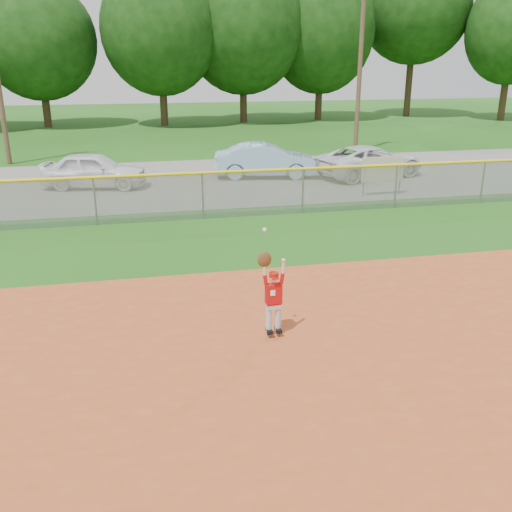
{
  "coord_description": "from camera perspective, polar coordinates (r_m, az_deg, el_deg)",
  "views": [
    {
      "loc": [
        -2.15,
        -7.79,
        4.96
      ],
      "look_at": [
        0.21,
        2.99,
        1.1
      ],
      "focal_mm": 40.0,
      "sensor_mm": 36.0,
      "label": 1
    }
  ],
  "objects": [
    {
      "name": "ground",
      "position": [
        9.48,
        2.68,
        -12.28
      ],
      "size": [
        120.0,
        120.0,
        0.0
      ],
      "primitive_type": "plane",
      "color": "#1C5012",
      "rests_on": "ground"
    },
    {
      "name": "parking_strip",
      "position": [
        24.39,
        -7.09,
        7.44
      ],
      "size": [
        44.0,
        10.0,
        0.03
      ],
      "primitive_type": "cube",
      "color": "#65635E",
      "rests_on": "ground"
    },
    {
      "name": "car_white_a",
      "position": [
        23.69,
        -15.9,
        8.26
      ],
      "size": [
        4.35,
        2.48,
        1.4
      ],
      "primitive_type": "imported",
      "rotation": [
        0.0,
        0.0,
        1.36
      ],
      "color": "white",
      "rests_on": "parking_strip"
    },
    {
      "name": "car_blue",
      "position": [
        24.86,
        0.96,
        9.54
      ],
      "size": [
        4.57,
        2.22,
        1.44
      ],
      "primitive_type": "imported",
      "rotation": [
        0.0,
        0.0,
        1.41
      ],
      "color": "#81ACC1",
      "rests_on": "parking_strip"
    },
    {
      "name": "car_white_b",
      "position": [
        25.44,
        11.33,
        9.27
      ],
      "size": [
        5.24,
        3.45,
        1.34
      ],
      "primitive_type": "imported",
      "rotation": [
        0.0,
        0.0,
        1.85
      ],
      "color": "silver",
      "rests_on": "parking_strip"
    },
    {
      "name": "sponsor_sign",
      "position": [
        21.9,
        12.56,
        8.38
      ],
      "size": [
        1.68,
        0.14,
        1.5
      ],
      "color": "gray",
      "rests_on": "ground"
    },
    {
      "name": "outfield_fence",
      "position": [
        18.38,
        -5.36,
        6.38
      ],
      "size": [
        40.06,
        0.1,
        1.55
      ],
      "color": "gray",
      "rests_on": "ground"
    },
    {
      "name": "power_lines",
      "position": [
        29.96,
        -6.66,
        18.62
      ],
      "size": [
        19.4,
        0.24,
        9.0
      ],
      "color": "#4C3823",
      "rests_on": "ground"
    },
    {
      "name": "tree_line",
      "position": [
        45.87,
        -9.12,
        22.27
      ],
      "size": [
        62.37,
        13.0,
        14.43
      ],
      "color": "#422D1C",
      "rests_on": "ground"
    },
    {
      "name": "ballplayer",
      "position": [
        10.39,
        1.63,
        -3.68
      ],
      "size": [
        0.52,
        0.23,
        2.03
      ],
      "color": "silver",
      "rests_on": "ground"
    }
  ]
}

